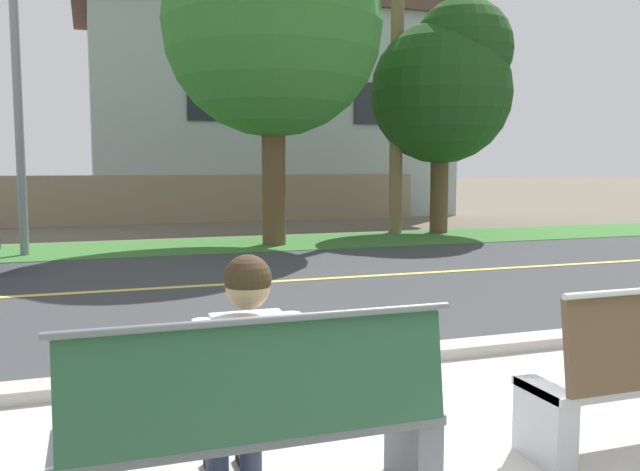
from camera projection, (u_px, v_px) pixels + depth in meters
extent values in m
plane|color=#665B4C|center=(219.00, 269.00, 10.86)|extent=(140.00, 140.00, 0.00)
cube|color=#B7B2A8|center=(471.00, 466.00, 3.71)|extent=(44.00, 3.60, 0.01)
cube|color=#ADA89E|center=(344.00, 361.00, 5.54)|extent=(44.00, 0.30, 0.11)
cube|color=#383A3D|center=(238.00, 284.00, 9.45)|extent=(52.00, 8.00, 0.01)
cube|color=#E0CC4C|center=(238.00, 284.00, 9.45)|extent=(48.00, 0.14, 0.01)
cube|color=#38702D|center=(191.00, 246.00, 13.85)|extent=(48.00, 2.80, 0.02)
cube|color=slate|center=(413.00, 444.00, 3.47)|extent=(0.14, 0.40, 0.45)
cube|color=slate|center=(254.00, 427.00, 3.18)|extent=(1.82, 0.44, 0.05)
cube|color=#285138|center=(264.00, 381.00, 2.97)|extent=(1.74, 0.12, 0.52)
cylinder|color=slate|center=(264.00, 320.00, 2.93)|extent=(1.82, 0.04, 0.04)
cube|color=silver|center=(545.00, 424.00, 3.74)|extent=(0.14, 0.40, 0.45)
cylinder|color=#333D56|center=(223.00, 399.00, 3.31)|extent=(0.15, 0.42, 0.15)
cylinder|color=#333D56|center=(259.00, 395.00, 3.37)|extent=(0.15, 0.42, 0.15)
cylinder|color=#333D56|center=(217.00, 442.00, 3.52)|extent=(0.12, 0.12, 0.43)
cube|color=black|center=(215.00, 468.00, 3.62)|extent=(0.09, 0.24, 0.07)
cylinder|color=#333D56|center=(251.00, 438.00, 3.58)|extent=(0.12, 0.12, 0.43)
cube|color=black|center=(248.00, 464.00, 3.67)|extent=(0.09, 0.24, 0.07)
cube|color=silver|center=(249.00, 369.00, 3.14)|extent=(0.34, 0.20, 0.52)
cylinder|color=silver|center=(203.00, 368.00, 3.09)|extent=(0.09, 0.09, 0.46)
cylinder|color=silver|center=(292.00, 360.00, 3.23)|extent=(0.09, 0.09, 0.46)
sphere|color=tan|center=(248.00, 287.00, 3.11)|extent=(0.21, 0.21, 0.21)
sphere|color=#382819|center=(248.00, 278.00, 3.11)|extent=(0.22, 0.22, 0.22)
cylinder|color=gray|center=(15.00, 37.00, 12.06)|extent=(0.16, 0.16, 7.94)
cylinder|color=brown|center=(274.00, 178.00, 13.96)|extent=(0.49, 0.49, 2.81)
sphere|color=#33752D|center=(273.00, 26.00, 13.64)|extent=(4.50, 4.50, 4.50)
cylinder|color=brown|center=(439.00, 190.00, 16.56)|extent=(0.44, 0.44, 2.15)
sphere|color=#1E4719|center=(441.00, 93.00, 16.32)|extent=(3.44, 3.44, 3.44)
sphere|color=#1E4719|center=(463.00, 49.00, 16.11)|extent=(2.41, 2.41, 2.41)
cylinder|color=brown|center=(397.00, 42.00, 16.14)|extent=(0.32, 0.32, 9.28)
cube|color=gray|center=(209.00, 199.00, 19.82)|extent=(13.00, 0.36, 1.40)
cube|color=#A3ADB2|center=(265.00, 119.00, 23.38)|extent=(11.53, 6.40, 6.58)
cube|color=brown|center=(264.00, 13.00, 23.01)|extent=(12.45, 6.91, 0.60)
cube|color=#232833|center=(206.00, 98.00, 19.47)|extent=(1.10, 0.06, 1.30)
cube|color=#232833|center=(370.00, 104.00, 21.15)|extent=(1.10, 0.06, 1.30)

